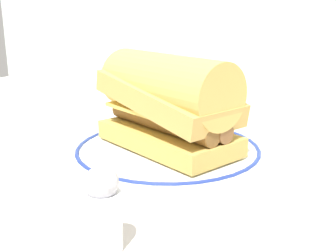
# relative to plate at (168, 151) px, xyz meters

# --- Properties ---
(ground_plane) EXTENTS (1.50, 1.50, 0.00)m
(ground_plane) POSITION_rel_plate_xyz_m (-0.01, 0.01, -0.01)
(ground_plane) COLOR silver
(plate) EXTENTS (0.28, 0.28, 0.01)m
(plate) POSITION_rel_plate_xyz_m (0.00, 0.00, 0.00)
(plate) COLOR white
(plate) RESTS_ON ground_plane
(sausage_sandwich) EXTENTS (0.23, 0.16, 0.13)m
(sausage_sandwich) POSITION_rel_plate_xyz_m (0.00, -0.00, 0.07)
(sausage_sandwich) COLOR tan
(sausage_sandwich) RESTS_ON plate
(drinking_glass) EXTENTS (0.06, 0.06, 0.11)m
(drinking_glass) POSITION_rel_plate_xyz_m (-0.10, 0.24, 0.04)
(drinking_glass) COLOR silver
(drinking_glass) RESTS_ON ground_plane
(salt_shaker) EXTENTS (0.03, 0.03, 0.08)m
(salt_shaker) POSITION_rel_plate_xyz_m (0.07, -0.24, 0.03)
(salt_shaker) COLOR white
(salt_shaker) RESTS_ON ground_plane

